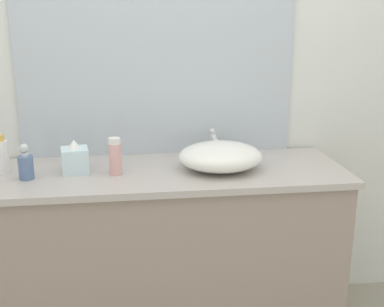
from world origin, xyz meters
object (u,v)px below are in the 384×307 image
(sink_basin, at_px, (220,156))
(perfume_bottle, at_px, (115,156))
(soap_dispenser, at_px, (26,165))
(tissue_box, at_px, (75,159))
(lotion_bottle, at_px, (2,156))

(sink_basin, relative_size, perfume_bottle, 2.31)
(sink_basin, height_order, perfume_bottle, perfume_bottle)
(soap_dispenser, xyz_separation_m, perfume_bottle, (0.38, 0.02, 0.02))
(perfume_bottle, xyz_separation_m, tissue_box, (-0.18, 0.05, -0.02))
(sink_basin, xyz_separation_m, tissue_box, (-0.66, 0.04, 0.00))
(perfume_bottle, bearing_deg, soap_dispenser, -177.51)
(sink_basin, distance_m, soap_dispenser, 0.86)
(soap_dispenser, xyz_separation_m, tissue_box, (0.20, 0.07, 0.00))
(sink_basin, bearing_deg, lotion_bottle, 175.98)
(soap_dispenser, bearing_deg, tissue_box, 18.92)
(sink_basin, height_order, tissue_box, tissue_box)
(soap_dispenser, relative_size, lotion_bottle, 0.89)
(lotion_bottle, xyz_separation_m, perfume_bottle, (0.50, -0.08, 0.00))
(lotion_bottle, bearing_deg, tissue_box, -4.26)
(lotion_bottle, xyz_separation_m, tissue_box, (0.32, -0.02, -0.02))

